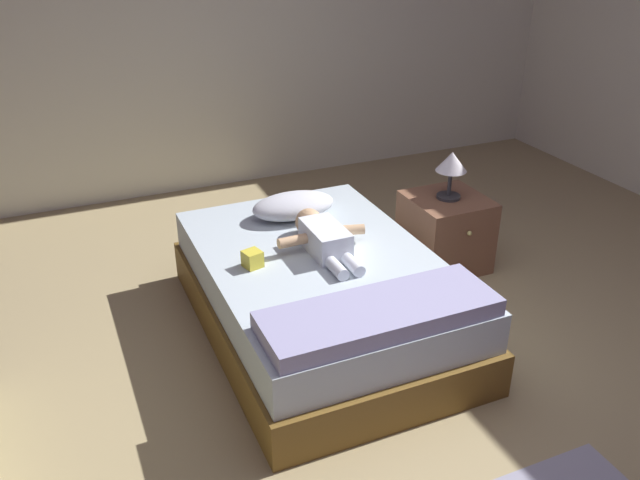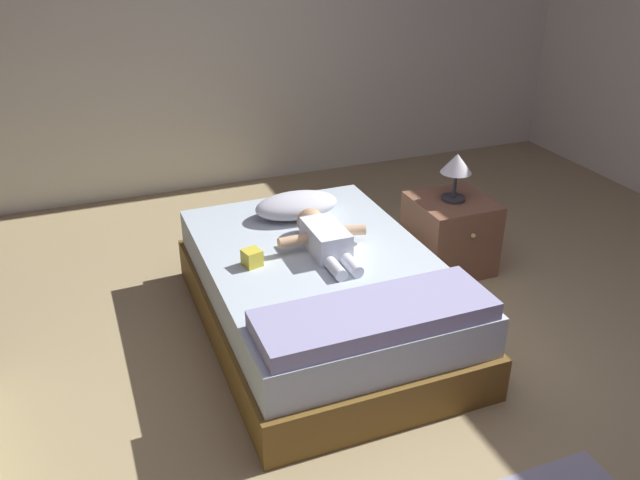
# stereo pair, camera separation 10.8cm
# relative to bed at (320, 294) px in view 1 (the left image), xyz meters

# --- Properties ---
(ground_plane) EXTENTS (8.00, 8.00, 0.00)m
(ground_plane) POSITION_rel_bed_xyz_m (0.19, -0.67, -0.22)
(ground_plane) COLOR tan
(wall_behind_bed) EXTENTS (8.00, 0.12, 2.67)m
(wall_behind_bed) POSITION_rel_bed_xyz_m (0.19, 2.33, 1.12)
(wall_behind_bed) COLOR silver
(wall_behind_bed) RESTS_ON ground_plane
(bed) EXTENTS (1.20, 1.78, 0.45)m
(bed) POSITION_rel_bed_xyz_m (0.00, 0.00, 0.00)
(bed) COLOR brown
(bed) RESTS_ON ground_plane
(pillow) EXTENTS (0.50, 0.29, 0.14)m
(pillow) POSITION_rel_bed_xyz_m (0.06, 0.52, 0.30)
(pillow) COLOR silver
(pillow) RESTS_ON bed
(baby) EXTENTS (0.50, 0.63, 0.15)m
(baby) POSITION_rel_bed_xyz_m (0.05, 0.08, 0.30)
(baby) COLOR silver
(baby) RESTS_ON bed
(toothbrush) EXTENTS (0.05, 0.13, 0.02)m
(toothbrush) POSITION_rel_bed_xyz_m (0.25, 0.24, 0.24)
(toothbrush) COLOR #2B82E4
(toothbrush) RESTS_ON bed
(nightstand) EXTENTS (0.47, 0.50, 0.47)m
(nightstand) POSITION_rel_bed_xyz_m (1.03, 0.35, 0.02)
(nightstand) COLOR brown
(nightstand) RESTS_ON ground_plane
(lamp) EXTENTS (0.19, 0.19, 0.30)m
(lamp) POSITION_rel_bed_xyz_m (1.03, 0.35, 0.47)
(lamp) COLOR #333338
(lamp) RESTS_ON nightstand
(blanket) EXTENTS (1.08, 0.37, 0.08)m
(blanket) POSITION_rel_bed_xyz_m (0.00, -0.66, 0.27)
(blanket) COLOR #9593BC
(blanket) RESTS_ON bed
(toy_block) EXTENTS (0.11, 0.11, 0.09)m
(toy_block) POSITION_rel_bed_xyz_m (-0.36, 0.04, 0.27)
(toy_block) COLOR yellow
(toy_block) RESTS_ON bed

